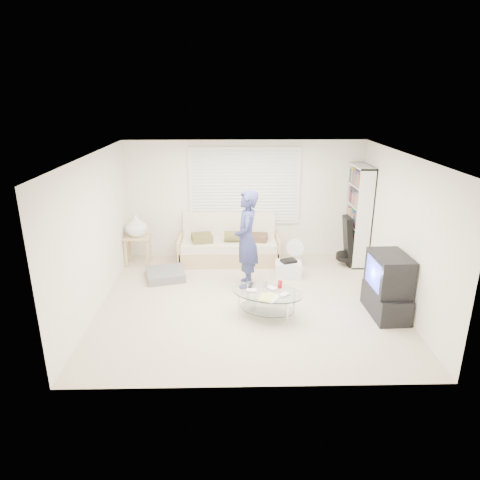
{
  "coord_description": "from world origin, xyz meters",
  "views": [
    {
      "loc": [
        -0.29,
        -6.6,
        3.42
      ],
      "look_at": [
        -0.14,
        0.3,
        1.02
      ],
      "focal_mm": 32.0,
      "sensor_mm": 36.0,
      "label": 1
    }
  ],
  "objects_px": {
    "tv_unit": "(387,286)",
    "coffee_table": "(267,296)",
    "bookshelf": "(358,215)",
    "futon_sofa": "(229,246)"
  },
  "relations": [
    {
      "from": "futon_sofa",
      "to": "coffee_table",
      "type": "distance_m",
      "value": 2.44
    },
    {
      "from": "bookshelf",
      "to": "tv_unit",
      "type": "bearing_deg",
      "value": -93.17
    },
    {
      "from": "futon_sofa",
      "to": "bookshelf",
      "type": "distance_m",
      "value": 2.74
    },
    {
      "from": "tv_unit",
      "to": "bookshelf",
      "type": "bearing_deg",
      "value": 86.83
    },
    {
      "from": "bookshelf",
      "to": "coffee_table",
      "type": "relative_size",
      "value": 1.53
    },
    {
      "from": "tv_unit",
      "to": "futon_sofa",
      "type": "bearing_deg",
      "value": 137.19
    },
    {
      "from": "futon_sofa",
      "to": "tv_unit",
      "type": "xyz_separation_m",
      "value": [
        2.53,
        -2.34,
        0.16
      ]
    },
    {
      "from": "bookshelf",
      "to": "coffee_table",
      "type": "bearing_deg",
      "value": -131.88
    },
    {
      "from": "bookshelf",
      "to": "coffee_table",
      "type": "height_order",
      "value": "bookshelf"
    },
    {
      "from": "tv_unit",
      "to": "coffee_table",
      "type": "relative_size",
      "value": 0.77
    }
  ]
}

